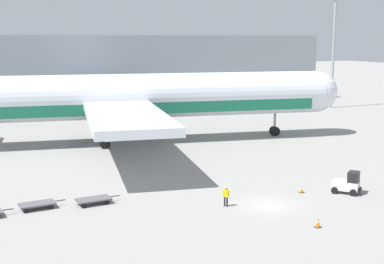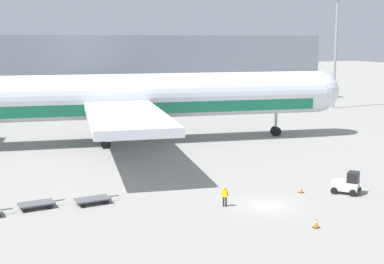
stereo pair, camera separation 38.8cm
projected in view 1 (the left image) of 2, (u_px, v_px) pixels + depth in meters
name	position (u px, v px, depth m)	size (l,w,h in m)	color
ground_plane	(268.00, 205.00, 44.07)	(400.00, 400.00, 0.00)	gray
terminal_building	(108.00, 71.00, 105.53)	(90.00, 18.20, 14.00)	#9EA8B2
light_mast	(334.00, 38.00, 102.07)	(2.80, 0.50, 23.14)	#9EA0A5
airplane_main	(128.00, 98.00, 69.42)	(57.06, 48.51, 17.00)	silver
baggage_tug_foreground	(348.00, 184.00, 47.42)	(2.62, 2.81, 2.00)	silver
baggage_dolly_second	(37.00, 204.00, 43.17)	(3.71, 1.55, 0.48)	#56565B
baggage_dolly_third	(94.00, 200.00, 44.39)	(3.71, 1.55, 0.48)	#56565B
ground_crew_far	(226.00, 195.00, 43.68)	(0.44, 0.41, 1.69)	black
traffic_cone_near	(302.00, 189.00, 47.69)	(0.40, 0.40, 0.60)	black
traffic_cone_far	(318.00, 223.00, 38.95)	(0.40, 0.40, 0.76)	black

